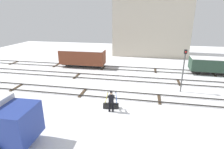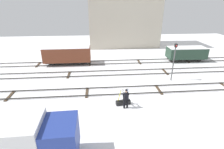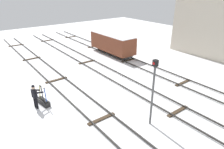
{
  "view_description": "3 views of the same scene",
  "coord_description": "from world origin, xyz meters",
  "px_view_note": "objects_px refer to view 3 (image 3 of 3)",
  "views": [
    {
      "loc": [
        2.08,
        -14.53,
        7.07
      ],
      "look_at": [
        -1.07,
        2.01,
        1.35
      ],
      "focal_mm": 28.45,
      "sensor_mm": 36.0,
      "label": 1
    },
    {
      "loc": [
        -2.36,
        -14.59,
        8.08
      ],
      "look_at": [
        -0.89,
        2.51,
        0.75
      ],
      "focal_mm": 27.64,
      "sensor_mm": 36.0,
      "label": 2
    },
    {
      "loc": [
        12.08,
        -5.64,
        7.6
      ],
      "look_at": [
        0.88,
        2.82,
        1.37
      ],
      "focal_mm": 32.03,
      "sensor_mm": 36.0,
      "label": 3
    }
  ],
  "objects_px": {
    "rail_worker": "(35,95)",
    "switch_lever_frame": "(44,101)",
    "signal_post": "(153,87)",
    "freight_car_near_switch": "(112,43)"
  },
  "relations": [
    {
      "from": "signal_post",
      "to": "freight_car_near_switch",
      "type": "bearing_deg",
      "value": 152.37
    },
    {
      "from": "freight_car_near_switch",
      "to": "switch_lever_frame",
      "type": "bearing_deg",
      "value": -60.5
    },
    {
      "from": "switch_lever_frame",
      "to": "rail_worker",
      "type": "distance_m",
      "value": 0.91
    },
    {
      "from": "rail_worker",
      "to": "switch_lever_frame",
      "type": "bearing_deg",
      "value": 94.25
    },
    {
      "from": "switch_lever_frame",
      "to": "signal_post",
      "type": "height_order",
      "value": "signal_post"
    },
    {
      "from": "switch_lever_frame",
      "to": "rail_worker",
      "type": "xyz_separation_m",
      "value": [
        0.13,
        -0.52,
        0.73
      ]
    },
    {
      "from": "switch_lever_frame",
      "to": "rail_worker",
      "type": "height_order",
      "value": "rail_worker"
    },
    {
      "from": "switch_lever_frame",
      "to": "freight_car_near_switch",
      "type": "bearing_deg",
      "value": 110.59
    },
    {
      "from": "switch_lever_frame",
      "to": "freight_car_near_switch",
      "type": "height_order",
      "value": "freight_car_near_switch"
    },
    {
      "from": "signal_post",
      "to": "freight_car_near_switch",
      "type": "distance_m",
      "value": 13.72
    }
  ]
}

